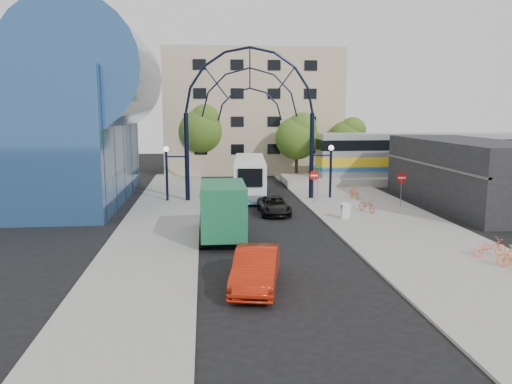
{
  "coord_description": "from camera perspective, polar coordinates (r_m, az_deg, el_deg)",
  "views": [
    {
      "loc": [
        -3.63,
        -25.52,
        7.16
      ],
      "look_at": [
        -0.35,
        6.0,
        1.99
      ],
      "focal_mm": 35.0,
      "sensor_mm": 36.0,
      "label": 1
    }
  ],
  "objects": [
    {
      "name": "tree_north_b",
      "position": [
        55.48,
        -6.24,
        7.26
      ],
      "size": [
        5.12,
        5.12,
        8.0
      ],
      "color": "#382314",
      "rests_on": "ground"
    },
    {
      "name": "bike_near_b",
      "position": [
        41.21,
        11.2,
        -0.05
      ],
      "size": [
        0.79,
        1.69,
        0.98
      ],
      "primitive_type": "imported",
      "rotation": [
        0.0,
        0.0,
        0.21
      ],
      "color": "#D06029",
      "rests_on": "sidewalk_east"
    },
    {
      "name": "bike_far_a",
      "position": [
        27.02,
        25.15,
        -5.74
      ],
      "size": [
        1.75,
        0.66,
        0.91
      ],
      "primitive_type": "imported",
      "rotation": [
        0.0,
        0.0,
        1.6
      ],
      "color": "orange",
      "rests_on": "sidewalk_east"
    },
    {
      "name": "bike_near_a",
      "position": [
        36.0,
        12.58,
        -1.48
      ],
      "size": [
        1.13,
        1.88,
        0.93
      ],
      "primitive_type": "imported",
      "rotation": [
        0.0,
        0.0,
        0.31
      ],
      "color": "#CC5428",
      "rests_on": "sidewalk_east"
    },
    {
      "name": "black_suv",
      "position": [
        34.91,
        2.08,
        -1.56
      ],
      "size": [
        2.02,
        4.38,
        1.22
      ],
      "primitive_type": "imported",
      "rotation": [
        0.0,
        0.0,
        -0.0
      ],
      "color": "black",
      "rests_on": "ground"
    },
    {
      "name": "street_name_sign",
      "position": [
        39.45,
        7.05,
        1.87
      ],
      "size": [
        0.7,
        0.7,
        2.8
      ],
      "color": "slate",
      "rests_on": "sidewalk_east"
    },
    {
      "name": "train_platform",
      "position": [
        53.5,
        20.34,
        1.43
      ],
      "size": [
        32.0,
        5.0,
        0.8
      ],
      "primitive_type": "cube",
      "color": "gray",
      "rests_on": "ground"
    },
    {
      "name": "stop_sign",
      "position": [
        38.8,
        6.67,
        1.55
      ],
      "size": [
        0.8,
        0.07,
        2.5
      ],
      "color": "slate",
      "rests_on": "sidewalk_east"
    },
    {
      "name": "red_sedan",
      "position": [
        20.58,
        0.0,
        -8.72
      ],
      "size": [
        2.62,
        5.13,
        1.61
      ],
      "primitive_type": "imported",
      "rotation": [
        0.0,
        0.0,
        -0.2
      ],
      "color": "#AB1D0A",
      "rests_on": "ground"
    },
    {
      "name": "sidewalk_east",
      "position": [
        32.51,
        15.21,
        -3.68
      ],
      "size": [
        8.0,
        56.0,
        0.12
      ],
      "primitive_type": "cube",
      "color": "gray",
      "rests_on": "ground"
    },
    {
      "name": "green_truck",
      "position": [
        28.11,
        -3.82,
        -2.1
      ],
      "size": [
        2.59,
        6.51,
        3.27
      ],
      "rotation": [
        0.0,
        0.0,
        -0.01
      ],
      "color": "black",
      "rests_on": "ground"
    },
    {
      "name": "city_bus",
      "position": [
        42.78,
        -0.73,
        1.85
      ],
      "size": [
        3.46,
        11.55,
        3.13
      ],
      "rotation": [
        0.0,
        0.0,
        -0.08
      ],
      "color": "white",
      "rests_on": "ground"
    },
    {
      "name": "tree_north_a",
      "position": [
        52.43,
        4.83,
        6.45
      ],
      "size": [
        4.48,
        4.48,
        7.0
      ],
      "color": "#382314",
      "rests_on": "ground"
    },
    {
      "name": "sandwich_board",
      "position": [
        33.44,
        10.21,
        -1.94
      ],
      "size": [
        0.55,
        0.61,
        0.99
      ],
      "color": "white",
      "rests_on": "sidewalk_east"
    },
    {
      "name": "transit_hall",
      "position": [
        42.17,
        -22.23,
        7.96
      ],
      "size": [
        16.5,
        18.0,
        14.5
      ],
      "color": "#2C5287",
      "rests_on": "ground"
    },
    {
      "name": "commercial_block_east",
      "position": [
        40.85,
        22.85,
        1.99
      ],
      "size": [
        6.0,
        16.0,
        5.0
      ],
      "primitive_type": "cube",
      "color": "black",
      "rests_on": "ground"
    },
    {
      "name": "tree_north_c",
      "position": [
        55.79,
        10.54,
        6.15
      ],
      "size": [
        4.16,
        4.16,
        6.5
      ],
      "color": "#382314",
      "rests_on": "ground"
    },
    {
      "name": "plaza_west",
      "position": [
        32.44,
        -10.89,
        -3.55
      ],
      "size": [
        5.0,
        50.0,
        0.12
      ],
      "primitive_type": "cube",
      "color": "gray",
      "rests_on": "ground"
    },
    {
      "name": "apartment_block",
      "position": [
        60.75,
        -0.62,
        9.12
      ],
      "size": [
        20.0,
        12.1,
        14.0
      ],
      "color": "tan",
      "rests_on": "ground"
    },
    {
      "name": "do_not_enter_sign",
      "position": [
        38.76,
        16.3,
        1.21
      ],
      "size": [
        0.76,
        0.07,
        2.48
      ],
      "color": "slate",
      "rests_on": "sidewalk_east"
    },
    {
      "name": "gateway_arch",
      "position": [
        39.71,
        -0.7,
        11.28
      ],
      "size": [
        13.64,
        0.44,
        12.1
      ],
      "color": "black",
      "rests_on": "ground"
    },
    {
      "name": "ground",
      "position": [
        26.75,
        2.09,
        -6.26
      ],
      "size": [
        120.0,
        120.0,
        0.0
      ],
      "primitive_type": "plane",
      "color": "black",
      "rests_on": "ground"
    },
    {
      "name": "train_car",
      "position": [
        53.24,
        20.49,
        4.1
      ],
      "size": [
        25.1,
        3.05,
        4.2
      ],
      "color": "#B7B7BC",
      "rests_on": "train_platform"
    }
  ]
}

